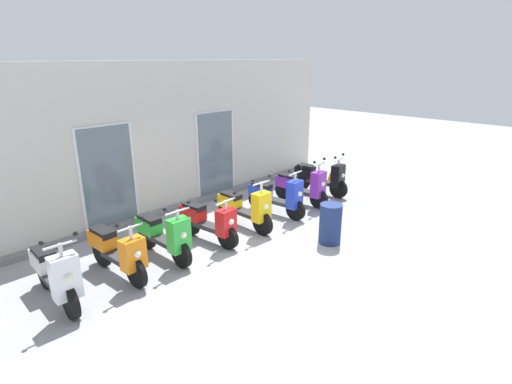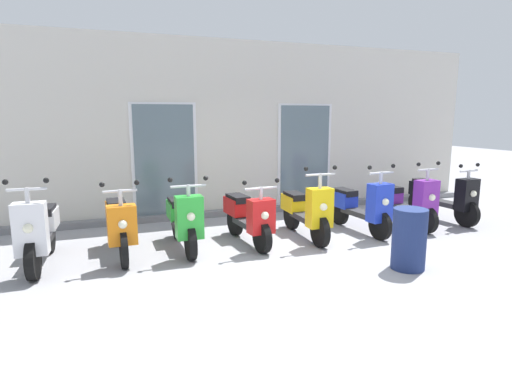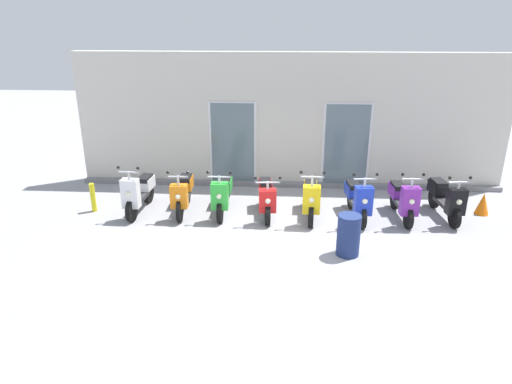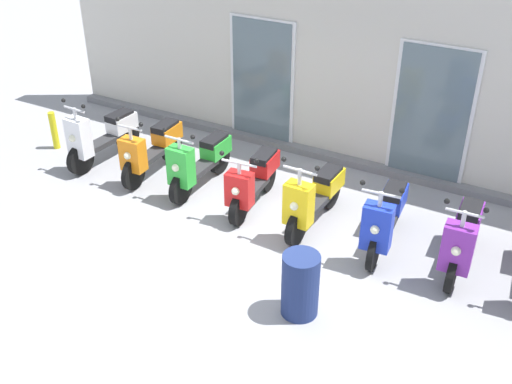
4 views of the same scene
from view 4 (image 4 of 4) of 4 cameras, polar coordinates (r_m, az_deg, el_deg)
name	(u,v)px [view 4 (image 4 of 4)]	position (r m, az deg, el deg)	size (l,w,h in m)	color
ground_plane	(246,253)	(8.39, -0.92, -5.76)	(40.00, 40.00, 0.00)	#939399
storefront_facade	(348,63)	(10.31, 8.59, 11.91)	(11.38, 0.50, 3.54)	beige
scooter_white	(101,136)	(10.80, -14.31, 5.16)	(0.52, 1.66, 1.29)	black
scooter_orange	(152,148)	(10.20, -9.76, 4.11)	(0.51, 1.63, 1.19)	black
scooter_green	(199,161)	(9.70, -5.34, 2.87)	(0.57, 1.62, 1.21)	black
scooter_red	(253,180)	(9.17, -0.25, 1.12)	(0.60, 1.55, 1.12)	black
scooter_yellow	(314,198)	(8.75, 5.48, -0.52)	(0.56, 1.65, 1.29)	black
scooter_blue	(385,217)	(8.43, 12.02, -2.31)	(0.56, 1.62, 1.26)	black
scooter_purple	(463,237)	(8.31, 18.82, -4.04)	(0.52, 1.59, 1.26)	black
trash_bin	(300,285)	(7.23, 4.18, -8.69)	(0.45, 0.45, 0.83)	navy
curb_bollard	(54,130)	(11.59, -18.43, 5.51)	(0.12, 0.12, 0.70)	yellow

